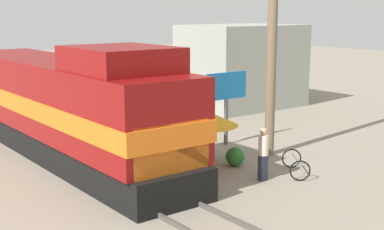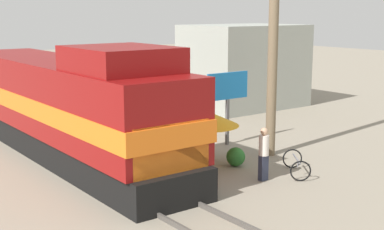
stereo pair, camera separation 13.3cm
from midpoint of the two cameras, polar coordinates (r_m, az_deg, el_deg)
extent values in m
plane|color=gray|center=(18.54, -8.04, -6.79)|extent=(120.00, 120.00, 0.00)
cube|color=#4C4742|center=(18.20, -10.03, -6.94)|extent=(0.08, 42.26, 0.15)
cube|color=#4C4742|center=(18.86, -6.13, -6.19)|extent=(0.08, 42.26, 0.15)
cube|color=black|center=(21.95, -13.27, -2.72)|extent=(2.84, 15.80, 1.05)
cube|color=maroon|center=(21.59, -13.49, 2.10)|extent=(3.08, 15.16, 2.68)
cube|color=orange|center=(21.64, -13.46, 1.40)|extent=(3.12, 15.32, 0.70)
cube|color=orange|center=(16.08, -4.09, -2.84)|extent=(2.62, 2.21, 1.48)
cube|color=maroon|center=(17.16, -7.37, 5.93)|extent=(2.90, 3.48, 0.80)
cylinder|color=#726047|center=(20.85, 8.94, 11.43)|extent=(0.39, 0.39, 11.65)
cylinder|color=#4C4C4C|center=(19.94, 1.59, -2.57)|extent=(0.05, 0.05, 1.90)
cone|color=orange|center=(19.77, 1.60, -0.29)|extent=(2.54, 2.54, 0.57)
cube|color=#595959|center=(22.82, 3.95, -0.74)|extent=(0.12, 0.12, 1.97)
cube|color=#1972BF|center=(22.55, 4.00, 3.12)|extent=(2.16, 0.08, 1.14)
sphere|color=#2D722D|center=(19.84, 4.88, -4.46)|extent=(0.70, 0.70, 0.70)
cube|color=#2D3347|center=(18.29, 7.82, -5.60)|extent=(0.30, 0.20, 0.88)
cylinder|color=silver|center=(18.08, 7.89, -3.22)|extent=(0.34, 0.34, 0.69)
sphere|color=tan|center=(17.97, 7.93, -1.75)|extent=(0.26, 0.26, 0.26)
torus|color=black|center=(18.42, 11.71, -5.87)|extent=(0.60, 0.47, 0.71)
torus|color=black|center=(19.87, 10.84, -4.58)|extent=(0.60, 0.47, 0.71)
cube|color=slate|center=(19.09, 11.28, -4.60)|extent=(0.82, 1.07, 0.04)
cylinder|color=slate|center=(18.85, 11.43, -5.07)|extent=(0.04, 0.04, 0.30)
cube|color=#999E93|center=(32.01, 5.68, 5.23)|extent=(6.64, 4.78, 4.83)
camera|label=1|loc=(0.07, -89.77, 0.05)|focal=50.00mm
camera|label=2|loc=(0.07, 90.23, -0.05)|focal=50.00mm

